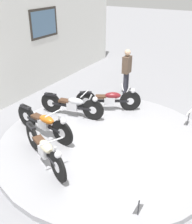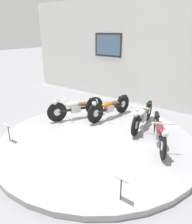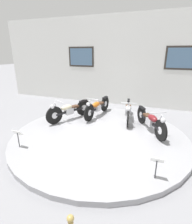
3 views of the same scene
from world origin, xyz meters
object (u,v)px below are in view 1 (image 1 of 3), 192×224
at_px(motorcycle_maroon, 109,99).
at_px(info_placard_front_centre, 189,114).
at_px(visitor_standing, 127,69).
at_px(motorcycle_cream, 45,149).
at_px(motorcycle_silver, 73,104).
at_px(motorcycle_orange, 44,122).
at_px(info_placard_front_left, 139,199).

bearing_deg(motorcycle_maroon, info_placard_front_centre, -83.08).
height_order(motorcycle_maroon, visitor_standing, visitor_standing).
height_order(motorcycle_cream, info_placard_front_centre, motorcycle_cream).
bearing_deg(motorcycle_silver, info_placard_front_centre, -69.27).
relative_size(motorcycle_orange, motorcycle_maroon, 1.15).
xyz_separation_m(motorcycle_cream, motorcycle_silver, (2.12, 0.75, -0.01)).
height_order(motorcycle_silver, motorcycle_maroon, same).
bearing_deg(info_placard_front_left, motorcycle_orange, 69.25).
bearing_deg(info_placard_front_centre, motorcycle_silver, 110.73).
bearing_deg(motorcycle_maroon, motorcycle_silver, 139.59).
bearing_deg(info_placard_front_centre, motorcycle_orange, 128.18).
bearing_deg(visitor_standing, motorcycle_silver, 169.39).
distance_m(motorcycle_silver, info_placard_front_left, 3.88).
bearing_deg(motorcycle_cream, info_placard_front_left, -97.00).
xyz_separation_m(motorcycle_orange, motorcycle_silver, (1.25, -0.00, -0.01)).
height_order(motorcycle_silver, info_placard_front_left, motorcycle_silver).
bearing_deg(motorcycle_maroon, info_placard_front_left, -144.87).
distance_m(motorcycle_orange, motorcycle_maroon, 2.25).
bearing_deg(motorcycle_orange, info_placard_front_centre, -51.82).
bearing_deg(motorcycle_cream, info_placard_front_centre, -35.15).
xyz_separation_m(motorcycle_silver, info_placard_front_left, (-2.40, -3.05, -0.02)).
height_order(motorcycle_cream, motorcycle_maroon, motorcycle_cream).
bearing_deg(motorcycle_cream, motorcycle_maroon, 0.01).
distance_m(motorcycle_silver, info_placard_front_centre, 3.26).
relative_size(info_placard_front_left, visitor_standing, 0.32).
distance_m(motorcycle_maroon, info_placard_front_left, 4.01).
xyz_separation_m(motorcycle_cream, motorcycle_maroon, (2.99, 0.00, -0.01)).
height_order(motorcycle_maroon, info_placard_front_centre, motorcycle_maroon).
relative_size(motorcycle_cream, visitor_standing, 1.13).
xyz_separation_m(info_placard_front_left, info_placard_front_centre, (3.56, 0.00, 0.00)).
xyz_separation_m(motorcycle_orange, info_placard_front_centre, (2.40, -3.05, -0.03)).
height_order(motorcycle_orange, motorcycle_maroon, motorcycle_orange).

